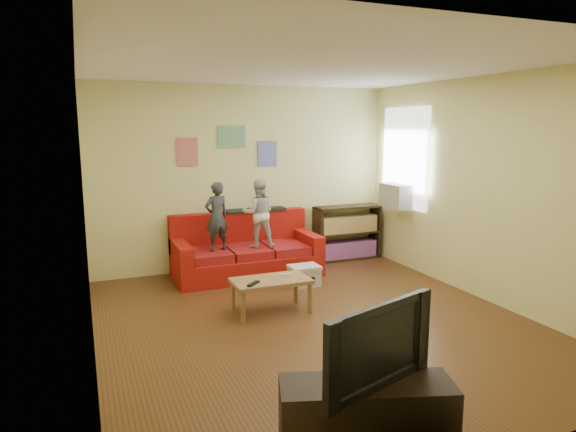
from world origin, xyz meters
name	(u,v)px	position (x,y,z in m)	size (l,w,h in m)	color
room_shell	(317,200)	(0.00, 0.00, 1.35)	(4.52, 5.02, 2.72)	brown
sofa	(246,254)	(-0.14, 2.07, 0.30)	(2.05, 0.94, 0.90)	#A8160E
child_a	(217,217)	(-0.59, 1.90, 0.90)	(0.34, 0.23, 0.94)	#31373C
child_b	(259,213)	(0.01, 1.90, 0.91)	(0.46, 0.36, 0.96)	beige
coffee_table	(271,284)	(-0.34, 0.48, 0.34)	(0.88, 0.48, 0.40)	olive
remote	(253,284)	(-0.59, 0.36, 0.41)	(0.20, 0.05, 0.02)	black
game_controller	(286,275)	(-0.14, 0.53, 0.41)	(0.13, 0.04, 0.03)	silver
bookshelf	(347,235)	(1.63, 2.30, 0.38)	(1.08, 0.32, 0.86)	black
window	(405,158)	(2.22, 1.65, 1.64)	(0.04, 1.08, 1.48)	white
ac_unit	(396,196)	(2.10, 1.65, 1.08)	(0.28, 0.55, 0.35)	#B7B2A3
artwork_left	(187,152)	(-0.85, 2.48, 1.75)	(0.30, 0.01, 0.40)	#D87266
artwork_center	(231,137)	(-0.20, 2.48, 1.95)	(0.42, 0.01, 0.32)	#72B27F
artwork_right	(267,154)	(0.35, 2.48, 1.70)	(0.30, 0.01, 0.38)	#727FCC
file_box	(304,275)	(0.42, 1.26, 0.14)	(0.40, 0.30, 0.28)	silver
tv_stand	(366,413)	(-0.60, -2.07, 0.22)	(1.16, 0.39, 0.43)	black
television	(368,342)	(-0.60, -2.07, 0.72)	(0.99, 0.13, 0.57)	black
tissue	(315,277)	(0.66, 1.41, 0.05)	(0.09, 0.09, 0.09)	silver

